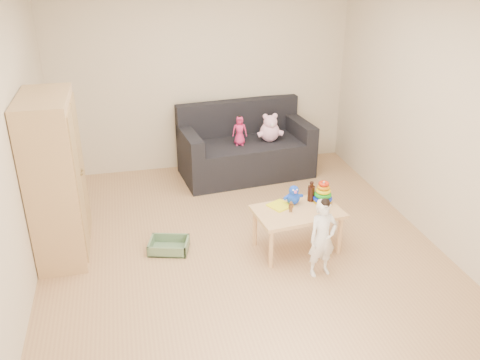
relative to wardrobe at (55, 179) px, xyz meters
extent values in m
plane|color=tan|center=(1.76, -0.33, -0.82)|extent=(4.50, 4.50, 0.00)
plane|color=beige|center=(1.76, 1.92, 0.48)|extent=(4.00, 0.00, 4.00)
plane|color=beige|center=(1.76, -2.58, 0.48)|extent=(4.00, 0.00, 4.00)
plane|color=beige|center=(-0.24, -0.33, 0.48)|extent=(0.00, 4.50, 4.50)
plane|color=beige|center=(3.76, -0.33, 0.48)|extent=(0.00, 4.50, 4.50)
cube|color=tan|center=(0.00, 0.00, 0.00)|extent=(0.46, 0.91, 1.64)
cube|color=black|center=(2.25, 1.45, -0.58)|extent=(1.80, 1.04, 0.48)
cube|color=tan|center=(2.31, -0.49, -0.59)|extent=(0.92, 0.64, 0.45)
imported|color=white|center=(2.40, -0.96, -0.44)|extent=(0.31, 0.23, 0.76)
imported|color=#E62B6D|center=(2.14, 1.35, -0.15)|extent=(0.21, 0.16, 0.38)
cylinder|color=#C9A50A|center=(2.62, -0.38, -0.36)|extent=(0.19, 0.19, 0.02)
cylinder|color=silver|center=(2.62, -0.38, -0.25)|extent=(0.02, 0.02, 0.22)
torus|color=#0D2CDF|center=(2.62, -0.38, -0.32)|extent=(0.20, 0.20, 0.04)
torus|color=green|center=(2.62, -0.38, -0.28)|extent=(0.18, 0.18, 0.04)
torus|color=#FFE80D|center=(2.62, -0.38, -0.24)|extent=(0.16, 0.16, 0.04)
torus|color=orange|center=(2.62, -0.38, -0.20)|extent=(0.13, 0.13, 0.04)
torus|color=red|center=(2.62, -0.38, -0.16)|extent=(0.11, 0.11, 0.04)
cylinder|color=black|center=(2.51, -0.32, -0.29)|extent=(0.07, 0.07, 0.16)
cylinder|color=black|center=(2.51, -0.32, -0.19)|extent=(0.03, 0.03, 0.05)
cylinder|color=black|center=(2.51, -0.32, -0.16)|extent=(0.04, 0.04, 0.01)
cube|color=#FAFB1A|center=(2.16, -0.37, -0.36)|extent=(0.27, 0.27, 0.02)
camera|label=1|loc=(0.73, -4.73, 2.05)|focal=38.00mm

